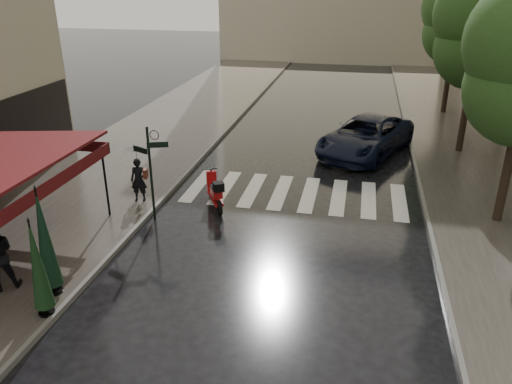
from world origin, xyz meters
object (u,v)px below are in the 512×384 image
at_px(parked_car, 366,136).
at_px(parasol_front, 44,238).
at_px(pedestrian_with_umbrella, 137,157).
at_px(scooter, 215,193).
at_px(parasol_back, 37,265).

bearing_deg(parked_car, parasol_front, -97.88).
bearing_deg(pedestrian_with_umbrella, scooter, -5.58).
xyz_separation_m(scooter, parasol_front, (-2.45, -5.75, 1.08)).
distance_m(scooter, parasol_front, 6.34).
bearing_deg(scooter, parasol_front, -141.90).
distance_m(pedestrian_with_umbrella, scooter, 2.88).
xyz_separation_m(parked_car, parasol_front, (-7.35, -12.47, 0.83)).
bearing_deg(pedestrian_with_umbrella, parasol_back, -96.07).
height_order(parked_car, parasol_front, parasol_front).
distance_m(pedestrian_with_umbrella, parasol_front, 5.53).
bearing_deg(scooter, parasol_back, -136.91).
relative_size(scooter, parasol_front, 0.58).
xyz_separation_m(scooter, parked_car, (4.89, 6.72, 0.25)).
bearing_deg(parasol_front, parked_car, 59.50).
height_order(pedestrian_with_umbrella, parasol_front, parasol_front).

